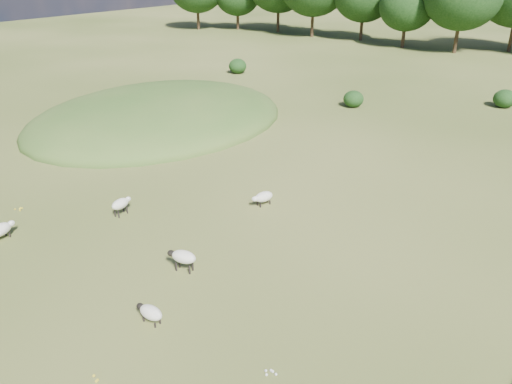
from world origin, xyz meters
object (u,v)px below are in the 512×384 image
at_px(sheep_0, 0,230).
at_px(sheep_5, 183,257).
at_px(sheep_3, 263,197).
at_px(sheep_4, 121,204).
at_px(sheep_2, 150,312).

distance_m(sheep_0, sheep_5, 8.12).
distance_m(sheep_0, sheep_3, 11.26).
bearing_deg(sheep_0, sheep_4, -35.14).
bearing_deg(sheep_5, sheep_2, 99.40).
relative_size(sheep_2, sheep_3, 0.88).
height_order(sheep_4, sheep_5, sheep_5).
relative_size(sheep_3, sheep_4, 1.09).
bearing_deg(sheep_2, sheep_0, -1.08).
bearing_deg(sheep_2, sheep_5, -67.72).
relative_size(sheep_2, sheep_5, 0.87).
bearing_deg(sheep_5, sheep_3, -96.95).
distance_m(sheep_2, sheep_5, 2.99).
bearing_deg(sheep_0, sheep_2, -97.38).
relative_size(sheep_0, sheep_5, 1.03).
height_order(sheep_2, sheep_3, sheep_3).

